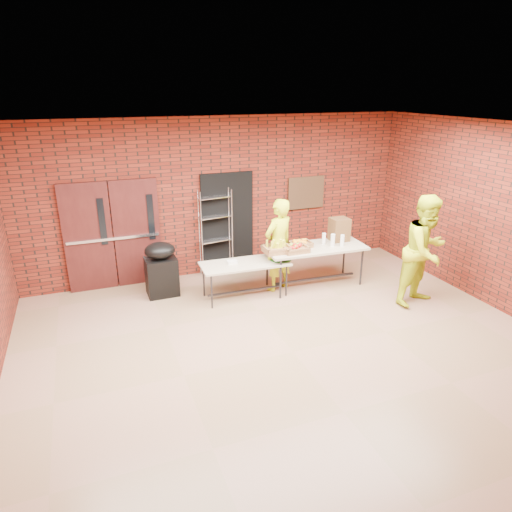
{
  "coord_description": "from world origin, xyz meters",
  "views": [
    {
      "loc": [
        -2.62,
        -5.29,
        3.73
      ],
      "look_at": [
        -0.05,
        1.4,
        1.05
      ],
      "focal_mm": 32.0,
      "sensor_mm": 36.0,
      "label": 1
    }
  ],
  "objects_px": {
    "table_left": "(245,266)",
    "coffee_dispenser": "(339,229)",
    "table_right": "(315,250)",
    "volunteer_woman": "(278,245)",
    "volunteer_man": "(426,251)",
    "wire_rack": "(216,233)",
    "covered_grill": "(161,269)"
  },
  "relations": [
    {
      "from": "wire_rack",
      "to": "volunteer_woman",
      "type": "height_order",
      "value": "wire_rack"
    },
    {
      "from": "table_left",
      "to": "volunteer_man",
      "type": "bearing_deg",
      "value": -23.09
    },
    {
      "from": "table_right",
      "to": "covered_grill",
      "type": "distance_m",
      "value": 2.97
    },
    {
      "from": "coffee_dispenser",
      "to": "wire_rack",
      "type": "bearing_deg",
      "value": 154.77
    },
    {
      "from": "volunteer_woman",
      "to": "volunteer_man",
      "type": "xyz_separation_m",
      "value": [
        2.19,
        -1.48,
        0.1
      ]
    },
    {
      "from": "table_left",
      "to": "coffee_dispenser",
      "type": "xyz_separation_m",
      "value": [
        2.07,
        0.17,
        0.43
      ]
    },
    {
      "from": "wire_rack",
      "to": "volunteer_man",
      "type": "bearing_deg",
      "value": -47.89
    },
    {
      "from": "coffee_dispenser",
      "to": "table_left",
      "type": "bearing_deg",
      "value": -175.41
    },
    {
      "from": "volunteer_woman",
      "to": "volunteer_man",
      "type": "bearing_deg",
      "value": 124.63
    },
    {
      "from": "table_right",
      "to": "wire_rack",
      "type": "bearing_deg",
      "value": 146.18
    },
    {
      "from": "table_left",
      "to": "table_right",
      "type": "height_order",
      "value": "table_right"
    },
    {
      "from": "covered_grill",
      "to": "coffee_dispenser",
      "type": "bearing_deg",
      "value": -8.37
    },
    {
      "from": "covered_grill",
      "to": "volunteer_woman",
      "type": "xyz_separation_m",
      "value": [
        2.15,
        -0.54,
        0.38
      ]
    },
    {
      "from": "wire_rack",
      "to": "coffee_dispenser",
      "type": "relative_size",
      "value": 3.9
    },
    {
      "from": "table_left",
      "to": "table_right",
      "type": "xyz_separation_m",
      "value": [
        1.45,
        -0.0,
        0.13
      ]
    },
    {
      "from": "volunteer_woman",
      "to": "table_left",
      "type": "bearing_deg",
      "value": -13.84
    },
    {
      "from": "table_left",
      "to": "table_right",
      "type": "relative_size",
      "value": 0.83
    },
    {
      "from": "table_left",
      "to": "volunteer_man",
      "type": "distance_m",
      "value": 3.24
    },
    {
      "from": "covered_grill",
      "to": "volunteer_woman",
      "type": "distance_m",
      "value": 2.25
    },
    {
      "from": "volunteer_woman",
      "to": "covered_grill",
      "type": "bearing_deg",
      "value": -35.52
    },
    {
      "from": "volunteer_man",
      "to": "table_right",
      "type": "bearing_deg",
      "value": 120.74
    },
    {
      "from": "coffee_dispenser",
      "to": "volunteer_woman",
      "type": "bearing_deg",
      "value": -176.96
    },
    {
      "from": "table_left",
      "to": "covered_grill",
      "type": "distance_m",
      "value": 1.58
    },
    {
      "from": "volunteer_woman",
      "to": "volunteer_man",
      "type": "distance_m",
      "value": 2.64
    },
    {
      "from": "table_right",
      "to": "coffee_dispenser",
      "type": "height_order",
      "value": "coffee_dispenser"
    },
    {
      "from": "table_right",
      "to": "volunteer_man",
      "type": "distance_m",
      "value": 2.02
    },
    {
      "from": "table_left",
      "to": "volunteer_woman",
      "type": "relative_size",
      "value": 0.92
    },
    {
      "from": "table_left",
      "to": "coffee_dispenser",
      "type": "distance_m",
      "value": 2.12
    },
    {
      "from": "coffee_dispenser",
      "to": "volunteer_woman",
      "type": "distance_m",
      "value": 1.37
    },
    {
      "from": "table_right",
      "to": "volunteer_woman",
      "type": "xyz_separation_m",
      "value": [
        -0.74,
        0.1,
        0.16
      ]
    },
    {
      "from": "table_left",
      "to": "volunteer_woman",
      "type": "distance_m",
      "value": 0.77
    },
    {
      "from": "volunteer_man",
      "to": "covered_grill",
      "type": "bearing_deg",
      "value": 139.43
    }
  ]
}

